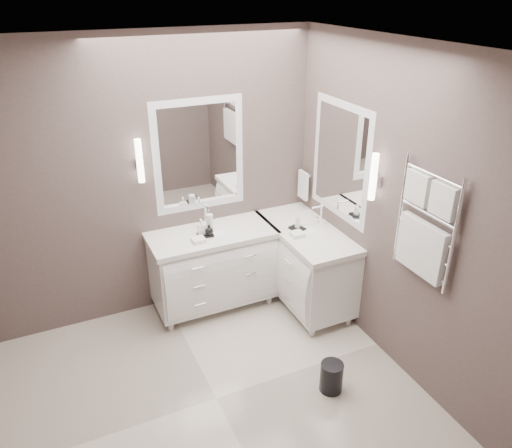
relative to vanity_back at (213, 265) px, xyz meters
name	(u,v)px	position (x,y,z in m)	size (l,w,h in m)	color
floor	(216,399)	(-0.45, -1.23, -0.49)	(3.20, 3.00, 0.01)	beige
ceiling	(199,49)	(-0.45, -1.23, 2.22)	(3.20, 3.00, 0.01)	white
wall_back	(154,182)	(-0.45, 0.28, 0.86)	(3.20, 0.01, 2.70)	#504340
wall_front	(325,406)	(-0.45, -2.73, 0.86)	(3.20, 0.01, 2.70)	#504340
wall_right	(395,213)	(1.15, -1.23, 0.86)	(0.01, 3.00, 2.70)	#504340
vanity_back	(213,265)	(0.00, 0.00, 0.00)	(1.24, 0.59, 0.97)	white
vanity_right	(305,261)	(0.88, -0.33, 0.00)	(0.59, 1.24, 0.97)	white
mirror_back	(199,156)	(0.00, 0.26, 1.06)	(0.90, 0.02, 1.10)	white
mirror_right	(340,161)	(1.14, -0.43, 1.06)	(0.02, 0.90, 1.10)	white
sconce_back	(140,162)	(-0.58, 0.20, 1.11)	(0.06, 0.06, 0.40)	white
sconce_right	(373,178)	(1.08, -1.01, 1.11)	(0.06, 0.06, 0.40)	white
towel_bar_corner	(303,185)	(1.09, 0.13, 0.63)	(0.03, 0.22, 0.30)	white
towel_ladder	(424,230)	(1.10, -1.63, 0.91)	(0.06, 0.58, 0.90)	white
waste_bin	(331,377)	(0.45, -1.53, -0.35)	(0.19, 0.19, 0.26)	black
amenity_tray_back	(205,235)	(-0.08, -0.04, 0.38)	(0.15, 0.11, 0.02)	black
amenity_tray_right	(297,229)	(0.79, -0.30, 0.38)	(0.11, 0.15, 0.02)	black
water_bottle	(210,224)	(-0.02, 0.00, 0.46)	(0.07, 0.07, 0.20)	silver
soap_bottle_a	(201,226)	(-0.11, -0.02, 0.46)	(0.07, 0.07, 0.15)	white
soap_bottle_b	(209,230)	(-0.05, -0.07, 0.44)	(0.08, 0.08, 0.10)	black
soap_bottle_c	(298,221)	(0.79, -0.30, 0.46)	(0.06, 0.06, 0.14)	white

